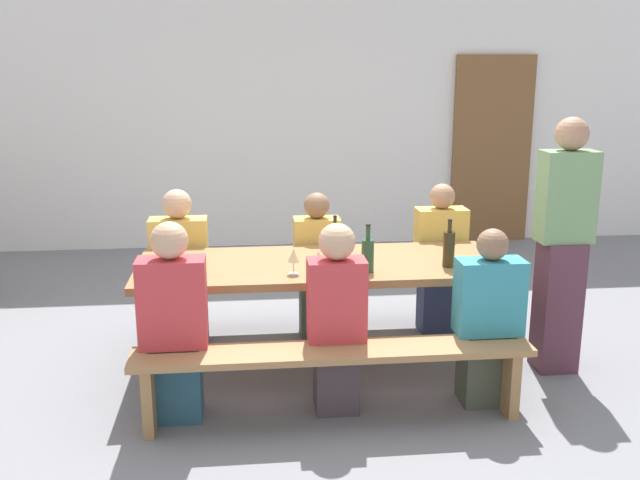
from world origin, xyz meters
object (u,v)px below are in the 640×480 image
Objects in this scene: wine_glass_1 at (293,256)px; wine_bottle_0 at (449,248)px; tasting_table at (320,272)px; seated_guest_far_0 at (180,271)px; bench_near at (334,363)px; seated_guest_near_0 at (174,326)px; seated_guest_near_1 at (336,321)px; standing_host at (562,249)px; wine_bottle_2 at (335,243)px; seated_guest_near_2 at (488,323)px; wine_glass_0 at (319,257)px; seated_guest_far_2 at (439,263)px; wooden_door at (492,150)px; bench_far at (310,284)px; seated_guest_far_1 at (317,269)px; wine_bottle_1 at (368,254)px.

wine_bottle_0 is at bearing 3.47° from wine_glass_1.
seated_guest_far_0 is at bearing 148.36° from tasting_table.
wine_glass_1 is (-0.19, 0.49, 0.50)m from bench_near.
seated_guest_near_0 is (-0.71, -0.34, -0.30)m from wine_glass_1.
standing_host is at bearing -74.62° from seated_guest_near_1.
wine_bottle_0 reaches higher than wine_bottle_2.
seated_guest_far_0 is (-1.00, 1.19, -0.01)m from seated_guest_near_1.
seated_guest_near_1 is at bearing -96.33° from wine_bottle_2.
seated_guest_near_0 is 1.86m from seated_guest_near_2.
bench_near is 13.94× the size of wine_glass_1.
seated_guest_far_2 is (1.01, 0.85, -0.31)m from wine_glass_0.
bench_far is at bearing -131.64° from wooden_door.
seated_guest_far_0 is at bearing -90.00° from seated_guest_far_1.
wine_bottle_1 is at bearing 0.48° from wine_glass_0.
tasting_table is 2.08× the size of seated_guest_near_1.
seated_guest_near_0 is 1.07× the size of seated_guest_far_1.
wine_glass_1 is at bearing -64.29° from seated_guest_near_0.
wine_glass_0 is 1.62m from standing_host.
bench_far is at bearing 130.79° from wine_bottle_0.
wine_bottle_0 is 0.56m from seated_guest_near_2.
seated_guest_near_0 is (-1.01, -0.68, -0.29)m from wine_bottle_2.
wine_glass_1 reaches higher than bench_far.
tasting_table is 1.14m from seated_guest_near_2.
bench_near is 2.10× the size of seated_guest_near_2.
wooden_door is 0.92× the size of bench_far.
tasting_table reaches higher than bench_near.
wine_bottle_2 is at bearing 116.15° from wine_bottle_1.
seated_guest_near_1 is at bearing -0.26° from seated_guest_far_1.
seated_guest_near_1 reaches higher than wine_glass_1.
seated_guest_far_2 is at bearing -51.89° from standing_host.
wine_bottle_0 is at bearing -62.50° from seated_guest_near_1.
tasting_table is at bearing 57.91° from seated_guest_near_2.
bench_far is at bearing 90.00° from tasting_table.
wine_glass_1 is 1.25m from seated_guest_near_2.
wine_glass_1 is (-0.47, -0.00, 0.00)m from wine_bottle_1.
wooden_door reaches higher than seated_guest_far_0.
wooden_door is 3.10m from seated_guest_far_2.
wine_glass_1 reaches higher than wine_glass_0.
wine_bottle_2 is (-0.70, 0.28, -0.01)m from wine_bottle_0.
standing_host reaches higher than wine_bottle_1.
seated_guest_far_2 is (0.98, -0.15, 0.18)m from bench_far.
wine_bottle_2 is at bearing 64.53° from seated_guest_far_0.
wine_bottle_1 is 1.15m from seated_guest_far_2.
wine_glass_1 is at bearing -124.82° from wooden_door.
wooden_door reaches higher than wine_bottle_1.
seated_guest_far_1 reaches higher than wine_bottle_0.
seated_guest_near_1 is 1.56m from seated_guest_far_0.
seated_guest_near_0 is at bearing -154.29° from wine_glass_1.
seated_guest_far_0 is at bearing 156.08° from wine_bottle_0.
seated_guest_near_1 reaches higher than tasting_table.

